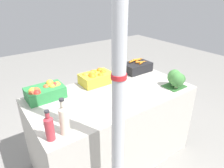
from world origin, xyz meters
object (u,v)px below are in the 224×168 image
juice_bottle_cloudy (64,119)px  broccoli_pile (177,79)px  carrot_crate (137,67)px  juice_bottle_ruby (49,128)px  support_pole (119,84)px  apple_crate (45,91)px  orange_crate (96,77)px

juice_bottle_cloudy → broccoli_pile: bearing=0.8°
carrot_crate → juice_bottle_ruby: juice_bottle_ruby is taller
support_pole → juice_bottle_ruby: bearing=140.2°
broccoli_pile → apple_crate: bearing=154.7°
orange_crate → carrot_crate: 0.62m
carrot_crate → juice_bottle_cloudy: size_ratio=1.21×
support_pole → carrot_crate: bearing=42.3°
broccoli_pile → juice_bottle_cloudy: 1.29m
carrot_crate → broccoli_pile: bearing=-86.1°
orange_crate → juice_bottle_ruby: size_ratio=1.47×
support_pole → juice_bottle_ruby: size_ratio=10.83×
orange_crate → carrot_crate: size_ratio=1.00×
carrot_crate → broccoli_pile: size_ratio=1.57×
juice_bottle_ruby → juice_bottle_cloudy: bearing=0.0°
support_pole → juice_bottle_cloudy: bearing=129.9°
support_pole → orange_crate: (0.38, 0.91, -0.38)m
apple_crate → carrot_crate: bearing=0.3°
carrot_crate → juice_bottle_ruby: bearing=-156.0°
support_pole → orange_crate: size_ratio=7.36×
orange_crate → juice_bottle_cloudy: 0.88m
apple_crate → orange_crate: apple_crate is taller
broccoli_pile → orange_crate: bearing=138.1°
support_pole → juice_bottle_cloudy: 0.51m
orange_crate → broccoli_pile: broccoli_pile is taller
support_pole → apple_crate: size_ratio=7.36×
support_pole → carrot_crate: (1.00, 0.91, -0.39)m
juice_bottle_ruby → broccoli_pile: bearing=0.8°
orange_crate → carrot_crate: bearing=-0.2°
carrot_crate → juice_bottle_cloudy: juice_bottle_cloudy is taller
support_pole → broccoli_pile: (1.04, 0.32, -0.35)m
apple_crate → carrot_crate: apple_crate is taller
apple_crate → juice_bottle_ruby: size_ratio=1.47×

